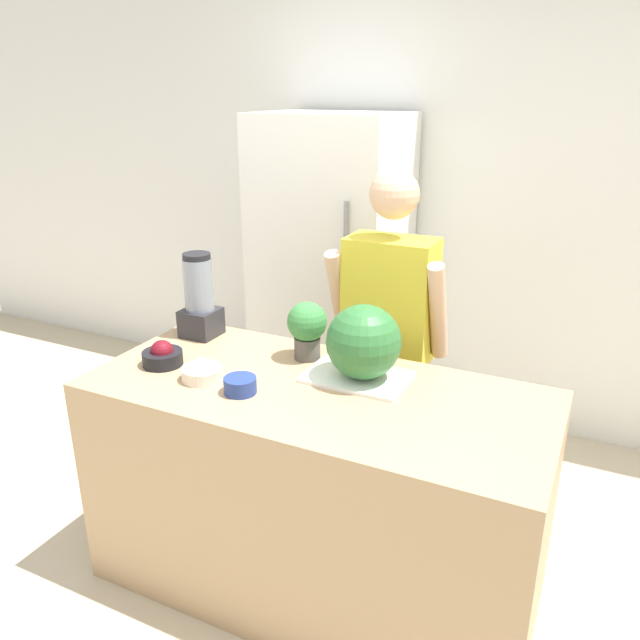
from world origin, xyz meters
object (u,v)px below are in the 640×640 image
Objects in this scene: watermelon at (364,342)px; bowl_cherries at (162,356)px; bowl_cream at (202,372)px; potted_plant at (307,327)px; person at (388,346)px; refrigerator at (332,274)px; blender at (199,299)px; bowl_small_blue at (240,385)px.

watermelon is 0.80m from bowl_cherries.
bowl_cream is 0.45m from potted_plant.
bowl_cream is (0.22, -0.04, -0.01)m from bowl_cherries.
watermelon is 1.18× the size of potted_plant.
watermelon reaches higher than bowl_cream.
person is at bearing 98.74° from watermelon.
refrigerator reaches higher than person.
watermelon is at bearing -17.76° from potted_plant.
person reaches higher than blender.
person is at bearing 45.87° from bowl_cherries.
potted_plant is (-0.20, -0.40, 0.20)m from person.
blender is at bearing 172.39° from watermelon.
refrigerator is at bearing 95.61° from bowl_cream.
bowl_small_blue is at bearing -41.02° from blender.
person is 6.78× the size of potted_plant.
bowl_cream reaches higher than bowl_small_blue.
bowl_cherries is (-0.68, -0.71, 0.10)m from person.
bowl_small_blue is (0.19, -0.03, -0.00)m from bowl_cream.
person reaches higher than bowl_small_blue.
bowl_cream is at bearing -121.97° from person.
potted_plant reaches higher than bowl_cream.
bowl_cherries is 0.22m from bowl_cream.
blender is 1.56× the size of potted_plant.
refrigerator is 7.57× the size of potted_plant.
blender reaches higher than bowl_cherries.
person is 5.76× the size of watermelon.
refrigerator is at bearing 86.96° from bowl_cherries.
bowl_cherries is 0.43× the size of blender.
blender is at bearing 98.67° from bowl_cherries.
potted_plant is at bearing -2.08° from blender.
refrigerator is 1.52m from bowl_small_blue.
bowl_cream is (-0.47, -0.75, 0.09)m from person.
person is at bearing -49.37° from refrigerator.
blender is (-0.45, 0.40, 0.14)m from bowl_small_blue.
person is 0.83m from bowl_small_blue.
bowl_cherries is (-0.76, -0.22, -0.12)m from watermelon.
potted_plant is at bearing -69.86° from refrigerator.
person reaches higher than bowl_cherries.
bowl_small_blue is (0.41, -0.07, -0.01)m from bowl_cherries.
bowl_cream is 0.47m from blender.
watermelon is 0.82m from blender.
blender reaches higher than watermelon.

